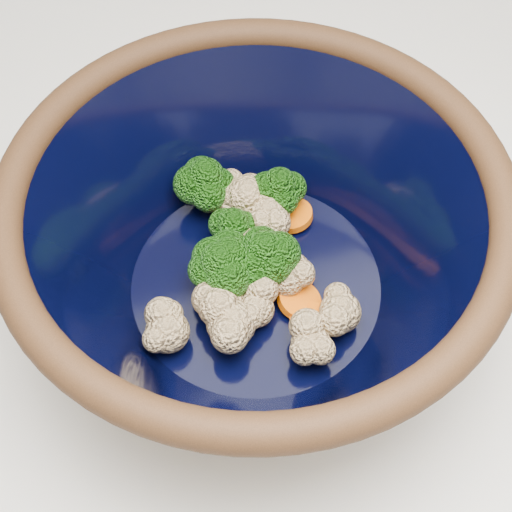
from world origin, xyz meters
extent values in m
cube|color=white|center=(0.00, 0.00, 0.45)|extent=(1.20, 1.20, 0.90)
cylinder|color=black|center=(-0.12, 0.07, 0.91)|extent=(0.20, 0.20, 0.01)
torus|color=black|center=(-0.12, 0.07, 1.03)|extent=(0.33, 0.33, 0.02)
cylinder|color=black|center=(-0.12, 0.07, 0.93)|extent=(0.19, 0.19, 0.00)
cylinder|color=#608442|center=(-0.08, 0.13, 0.94)|extent=(0.01, 0.01, 0.02)
ellipsoid|color=#236312|center=(-0.08, 0.13, 0.96)|extent=(0.04, 0.04, 0.03)
cylinder|color=#608442|center=(-0.13, 0.15, 0.94)|extent=(0.01, 0.01, 0.02)
ellipsoid|color=#236312|center=(-0.13, 0.15, 0.97)|extent=(0.04, 0.04, 0.04)
cylinder|color=#608442|center=(-0.11, 0.07, 0.94)|extent=(0.01, 0.01, 0.02)
ellipsoid|color=#236312|center=(-0.11, 0.07, 0.97)|extent=(0.04, 0.04, 0.04)
cylinder|color=#608442|center=(-0.14, 0.08, 0.94)|extent=(0.01, 0.01, 0.02)
ellipsoid|color=#236312|center=(-0.14, 0.08, 0.97)|extent=(0.04, 0.04, 0.04)
cylinder|color=#608442|center=(-0.13, 0.10, 0.94)|extent=(0.01, 0.01, 0.02)
ellipsoid|color=#236312|center=(-0.13, 0.10, 0.96)|extent=(0.04, 0.04, 0.03)
cylinder|color=#608442|center=(-0.15, 0.07, 0.94)|extent=(0.01, 0.01, 0.02)
ellipsoid|color=#236312|center=(-0.15, 0.07, 0.97)|extent=(0.04, 0.04, 0.04)
cylinder|color=#608442|center=(-0.12, 0.07, 0.94)|extent=(0.01, 0.01, 0.02)
ellipsoid|color=#236312|center=(-0.12, 0.07, 0.96)|extent=(0.04, 0.04, 0.03)
sphere|color=beige|center=(-0.13, 0.04, 0.95)|extent=(0.03, 0.03, 0.03)
sphere|color=beige|center=(-0.10, 0.13, 0.95)|extent=(0.03, 0.03, 0.03)
sphere|color=beige|center=(-0.10, 0.06, 0.95)|extent=(0.03, 0.03, 0.03)
sphere|color=beige|center=(-0.19, 0.04, 0.95)|extent=(0.03, 0.03, 0.03)
sphere|color=beige|center=(-0.10, 0.00, 0.95)|extent=(0.03, 0.03, 0.03)
sphere|color=beige|center=(-0.15, 0.05, 0.95)|extent=(0.03, 0.03, 0.03)
sphere|color=beige|center=(-0.12, 0.14, 0.95)|extent=(0.03, 0.03, 0.03)
sphere|color=beige|center=(-0.10, 0.11, 0.95)|extent=(0.03, 0.03, 0.03)
sphere|color=beige|center=(-0.13, 0.06, 0.95)|extent=(0.03, 0.03, 0.03)
sphere|color=beige|center=(-0.08, 0.02, 0.95)|extent=(0.03, 0.03, 0.03)
sphere|color=beige|center=(-0.11, 0.08, 0.95)|extent=(0.03, 0.03, 0.03)
sphere|color=beige|center=(-0.15, 0.03, 0.95)|extent=(0.03, 0.03, 0.03)
cylinder|color=orange|center=(-0.13, 0.08, 0.94)|extent=(0.03, 0.03, 0.01)
cylinder|color=orange|center=(-0.07, 0.12, 0.94)|extent=(0.03, 0.03, 0.01)
cylinder|color=orange|center=(-0.10, 0.03, 0.94)|extent=(0.03, 0.03, 0.01)
cylinder|color=orange|center=(-0.10, 0.04, 0.94)|extent=(0.03, 0.03, 0.01)
cylinder|color=orange|center=(-0.09, 0.06, 0.94)|extent=(0.03, 0.03, 0.01)
cylinder|color=orange|center=(-0.12, 0.12, 0.94)|extent=(0.03, 0.03, 0.01)
cylinder|color=orange|center=(-0.13, 0.06, 0.94)|extent=(0.03, 0.03, 0.01)
camera|label=1|loc=(-0.21, -0.19, 1.38)|focal=50.00mm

